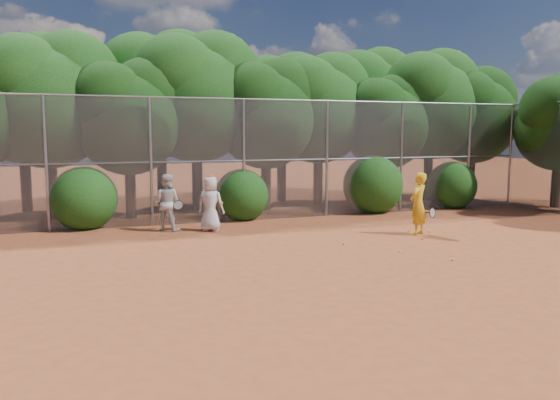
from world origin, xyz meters
name	(u,v)px	position (x,y,z in m)	size (l,w,h in m)	color
ground	(355,256)	(0.00, 0.00, 0.00)	(80.00, 80.00, 0.00)	#984322
fence_back	(269,158)	(-0.12, 6.00, 2.05)	(20.05, 0.09, 4.03)	gray
tree_1	(49,95)	(-6.94, 8.54, 4.16)	(4.64, 4.03, 6.35)	black
tree_2	(129,112)	(-4.45, 7.83, 3.58)	(3.99, 3.47, 5.47)	black
tree_3	(197,92)	(-1.94, 8.84, 4.40)	(4.89, 4.26, 6.70)	black
tree_4	(267,110)	(0.55, 8.24, 3.76)	(4.19, 3.64, 5.73)	black
tree_5	(320,104)	(3.06, 9.04, 4.05)	(4.51, 3.92, 6.17)	black
tree_6	(386,119)	(5.55, 8.03, 3.47)	(3.86, 3.36, 5.29)	black
tree_7	(431,100)	(8.06, 8.64, 4.28)	(4.77, 4.14, 6.53)	black
tree_8	(474,112)	(10.05, 8.34, 3.82)	(4.25, 3.70, 5.82)	black
tree_9	(23,93)	(-7.94, 10.84, 4.34)	(4.83, 4.20, 6.62)	black
tree_10	(161,89)	(-2.93, 11.05, 4.63)	(5.15, 4.48, 7.06)	black
tree_11	(282,103)	(2.06, 10.64, 4.16)	(4.64, 4.03, 6.35)	black
tree_12	(370,97)	(6.56, 11.24, 4.51)	(5.02, 4.37, 6.88)	black
tree_13	(560,118)	(11.45, 5.03, 3.47)	(3.86, 3.36, 5.29)	black
bush_0	(84,196)	(-6.00, 6.30, 1.00)	(2.00, 2.00, 2.00)	#154310
bush_1	(242,193)	(-1.00, 6.30, 0.90)	(1.80, 1.80, 1.80)	#154310
bush_2	(373,182)	(4.00, 6.30, 1.10)	(2.20, 2.20, 2.20)	#154310
bush_3	(452,183)	(7.50, 6.30, 0.95)	(1.90, 1.90, 1.90)	#154310
player_yellow	(418,204)	(2.97, 1.87, 0.90)	(0.89, 0.71, 1.80)	yellow
player_teen	(211,203)	(-2.47, 4.49, 0.83)	(0.96, 0.89, 1.67)	silver
player_white	(166,203)	(-3.70, 4.96, 0.85)	(1.04, 0.97, 1.70)	silver
ball_0	(429,231)	(3.49, 2.03, 0.03)	(0.07, 0.07, 0.07)	gold
ball_1	(408,231)	(2.94, 2.27, 0.03)	(0.07, 0.07, 0.07)	gold
ball_2	(452,260)	(1.86, -1.17, 0.03)	(0.07, 0.07, 0.07)	gold
ball_3	(422,239)	(2.64, 1.15, 0.03)	(0.07, 0.07, 0.07)	gold
ball_4	(343,244)	(0.33, 1.30, 0.03)	(0.07, 0.07, 0.07)	gold
ball_5	(417,218)	(4.65, 4.39, 0.03)	(0.07, 0.07, 0.07)	gold
ball_6	(399,251)	(1.22, 0.04, 0.03)	(0.07, 0.07, 0.07)	gold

